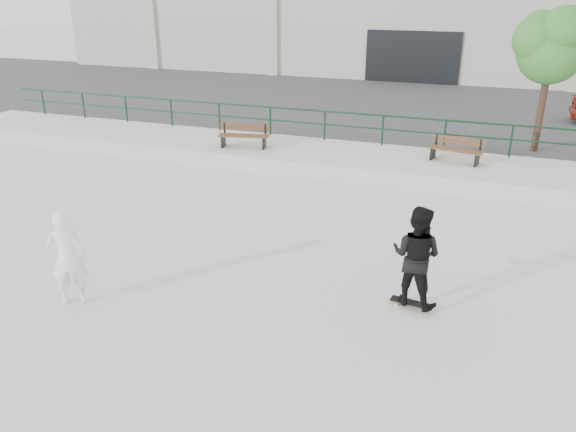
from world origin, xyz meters
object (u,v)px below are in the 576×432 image
at_px(tree, 554,43).
at_px(seated_skater, 68,258).
at_px(skateboard, 412,303).
at_px(bench_right, 456,150).
at_px(bench_left, 244,136).
at_px(standing_skater, 416,256).

bearing_deg(tree, seated_skater, -124.77).
height_order(skateboard, seated_skater, seated_skater).
bearing_deg(seated_skater, bench_right, -147.19).
relative_size(bench_left, standing_skater, 0.91).
distance_m(bench_right, skateboard, 8.00).
bearing_deg(bench_right, skateboard, -78.68).
height_order(bench_left, skateboard, bench_left).
xyz_separation_m(bench_left, standing_skater, (6.60, -7.31, 0.16)).
height_order(bench_left, seated_skater, seated_skater).
xyz_separation_m(bench_left, bench_right, (6.69, 0.65, -0.01)).
bearing_deg(skateboard, standing_skater, 7.52).
distance_m(bench_right, seated_skater, 11.64).
height_order(bench_left, tree, tree).
bearing_deg(tree, bench_right, -137.63).
xyz_separation_m(tree, standing_skater, (-2.45, -10.11, -2.80)).
relative_size(bench_right, standing_skater, 0.88).
bearing_deg(bench_right, seated_skater, -109.27).
bearing_deg(standing_skater, tree, -89.32).
relative_size(tree, skateboard, 5.58).
bearing_deg(bench_left, standing_skater, -59.93).
xyz_separation_m(skateboard, seated_skater, (-5.95, -1.99, 0.85)).
xyz_separation_m(bench_right, seated_skater, (-6.04, -9.95, 0.05)).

